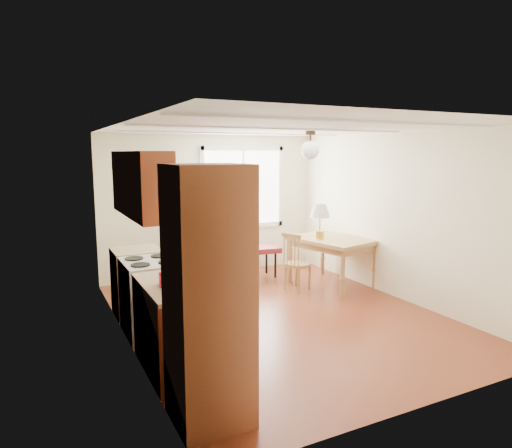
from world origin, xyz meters
TOP-DOWN VIEW (x-y plane):
  - room_shell at (0.00, 0.00)m, footprint 4.60×5.60m
  - kitchen_run at (-1.72, -0.63)m, footprint 0.65×3.40m
  - window_unit at (0.60, 2.47)m, footprint 1.64×0.05m
  - pendant_light at (0.70, 0.40)m, footprint 0.26×0.26m
  - refrigerator at (-0.10, 1.88)m, footprint 0.72×0.73m
  - bench at (0.37, 1.89)m, footprint 1.25×0.62m
  - dining_table at (1.49, 0.91)m, footprint 1.23×1.46m
  - chair at (0.77, 0.91)m, footprint 0.45×0.44m
  - table_lamp at (1.28, 0.96)m, footprint 0.33×0.33m
  - coffee_maker at (-1.72, -0.92)m, footprint 0.21×0.26m
  - kettle at (-1.81, -0.92)m, footprint 0.10×0.10m

SIDE VIEW (x-z plane):
  - bench at x=0.37m, z-range 0.21..0.77m
  - chair at x=0.77m, z-range 0.06..0.98m
  - dining_table at x=1.49m, z-range 0.29..1.09m
  - refrigerator at x=-0.10m, z-range 0.00..1.65m
  - kitchen_run at x=-1.72m, z-range -0.26..1.94m
  - kettle at x=-1.81m, z-range 0.88..1.08m
  - coffee_maker at x=-1.72m, z-range 0.85..1.23m
  - table_lamp at x=1.28m, z-range 0.93..1.50m
  - room_shell at x=0.00m, z-range -0.06..2.56m
  - window_unit at x=0.60m, z-range 0.79..2.31m
  - pendant_light at x=0.70m, z-range 2.04..2.44m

